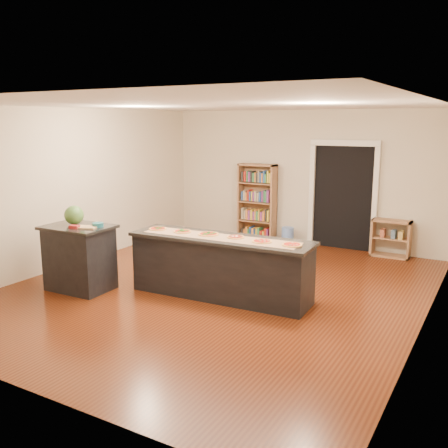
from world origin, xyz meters
The scene contains 18 objects.
room centered at (0.00, 0.00, 1.40)m, with size 6.00×7.00×2.80m.
doorway centered at (0.90, 3.46, 1.20)m, with size 1.40×0.09×2.21m.
kitchen_island centered at (0.21, -0.27, 0.46)m, with size 2.77×0.75×0.91m.
side_counter centered at (-1.85, -1.05, 0.51)m, with size 1.02×0.74×1.01m.
bookshelf centered at (-0.95, 3.30, 0.83)m, with size 0.83×0.30×1.67m, color #996E4A.
low_shelf centered at (1.93, 3.30, 0.36)m, with size 0.72×0.31×0.72m, color #996E4A.
waste_bin centered at (-0.17, 3.20, 0.19)m, with size 0.26×0.26×0.37m, color #5F87D4.
kraft_paper centered at (0.21, -0.30, 0.91)m, with size 2.40×0.43×0.00m, color #A97B57.
watermelon centered at (-1.96, -1.00, 1.15)m, with size 0.29×0.29×0.29m, color #144214.
cutting_board centered at (-1.62, -1.10, 1.02)m, with size 0.32×0.22×0.02m, color tan.
package_red centered at (-1.74, -1.22, 1.03)m, with size 0.14×0.10×0.05m, color maroon.
package_teal centered at (-1.52, -0.96, 1.04)m, with size 0.17×0.17×0.06m, color #195966.
pizza_a centered at (-0.89, -0.32, 0.93)m, with size 0.26×0.26×0.02m.
pizza_b centered at (-0.45, -0.28, 0.93)m, with size 0.28×0.28×0.02m.
pizza_c centered at (-0.01, -0.24, 0.93)m, with size 0.31×0.31×0.02m.
pizza_d centered at (0.43, -0.21, 0.93)m, with size 0.27×0.27×0.02m.
pizza_e centered at (0.87, -0.26, 0.93)m, with size 0.29×0.29×0.02m.
pizza_f centered at (1.31, -0.24, 0.93)m, with size 0.25×0.25×0.02m.
Camera 1 is at (3.77, -6.39, 2.56)m, focal length 40.00 mm.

